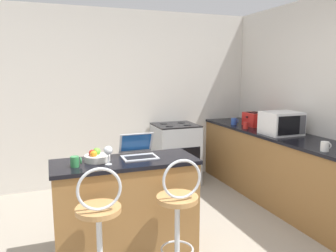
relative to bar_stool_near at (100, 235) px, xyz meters
The scene contains 15 objects.
wall_back 2.79m from the bar_stool_near, 74.93° to the left, with size 12.00×0.06×2.60m.
breakfast_bar 0.59m from the bar_stool_near, 57.61° to the left, with size 1.30×0.52×0.91m.
counter_right 2.67m from the bar_stool_near, 21.32° to the left, with size 0.67×3.19×0.91m.
bar_stool_near is the anchor object (origin of this frame).
bar_stool_far 0.63m from the bar_stool_near, ahead, with size 0.40×0.40×1.04m.
laptop 0.88m from the bar_stool_near, 51.81° to the left, with size 0.32×0.29×0.21m.
microwave 2.71m from the bar_stool_near, 22.67° to the left, with size 0.45×0.39×0.29m.
toaster 3.06m from the bar_stool_near, 33.94° to the left, with size 0.24×0.30×0.20m.
stove_range 2.67m from the bar_stool_near, 56.31° to the left, with size 0.63×0.61×0.92m.
mug_blue 3.02m from the bar_stool_near, 39.54° to the left, with size 0.10×0.08×0.10m.
mug_green 0.65m from the bar_stool_near, 105.38° to the left, with size 0.09×0.07×0.09m.
mug_red 2.78m from the bar_stool_near, 34.12° to the left, with size 0.09×0.08×0.09m.
wine_glass_tall 0.69m from the bar_stool_near, 69.71° to the left, with size 0.08×0.08×0.16m.
mug_white 2.32m from the bar_stool_near, ahead, with size 0.10×0.08×0.10m.
fruit_bowl 0.72m from the bar_stool_near, 82.48° to the left, with size 0.23×0.23×0.11m.
Camera 1 is at (-1.00, -2.21, 1.70)m, focal length 35.00 mm.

